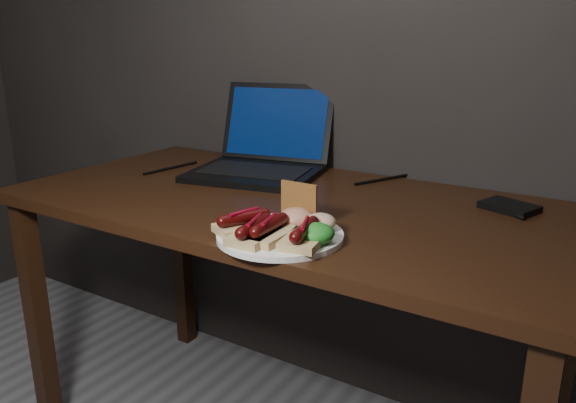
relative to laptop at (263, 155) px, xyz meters
The scene contains 13 objects.
desk 0.32m from the laptop, 43.44° to the right, with size 1.40×0.70×0.75m.
laptop is the anchor object (origin of this frame).
hard_drive 0.70m from the laptop, ahead, with size 0.12×0.08×0.02m, color black.
desk_cables 0.23m from the laptop, 11.45° to the right, with size 1.02×0.43×0.01m.
plate 0.57m from the laptop, 51.97° to the right, with size 0.26×0.26×0.01m, color white.
bread_sausage_left 0.55m from the laptop, 59.36° to the right, with size 0.11×0.13×0.04m.
bread_sausage_center 0.60m from the laptop, 54.26° to the right, with size 0.07×0.12×0.04m.
bread_sausage_right 0.63m from the laptop, 48.25° to the right, with size 0.09×0.13×0.04m.
bread_sausage_extra 0.60m from the laptop, 57.00° to the right, with size 0.08×0.12×0.04m.
crispbread 0.50m from the laptop, 46.66° to the right, with size 0.09×0.01×0.09m, color #AD652F.
salad_greens 0.63m from the laptop, 46.18° to the right, with size 0.07×0.07×0.04m, color #185911.
salsa_mound 0.53m from the laptop, 48.00° to the right, with size 0.07×0.07×0.04m, color #A61A10.
coleslaw_mound 0.56m from the laptop, 43.58° to the right, with size 0.06×0.06×0.04m, color beige.
Camera 1 is at (0.71, 0.25, 1.15)m, focal length 35.00 mm.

